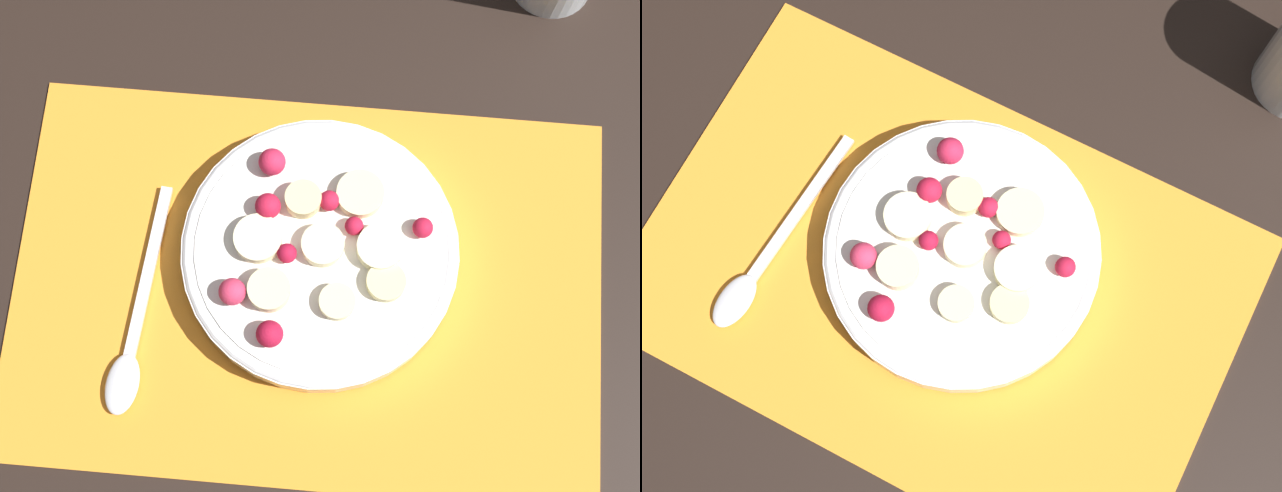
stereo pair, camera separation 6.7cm
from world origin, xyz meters
The scene contains 4 objects.
ground_plane centered at (0.00, 0.00, 0.00)m, with size 3.00×3.00×0.00m, color black.
placemat centered at (0.00, 0.00, 0.00)m, with size 0.47×0.31×0.01m.
fruit_bowl centered at (-0.01, -0.02, 0.02)m, with size 0.21×0.21×0.05m.
spoon centered at (0.13, 0.06, 0.01)m, with size 0.03×0.19×0.01m.
Camera 1 is at (-0.02, 0.15, 0.69)m, focal length 50.00 mm.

